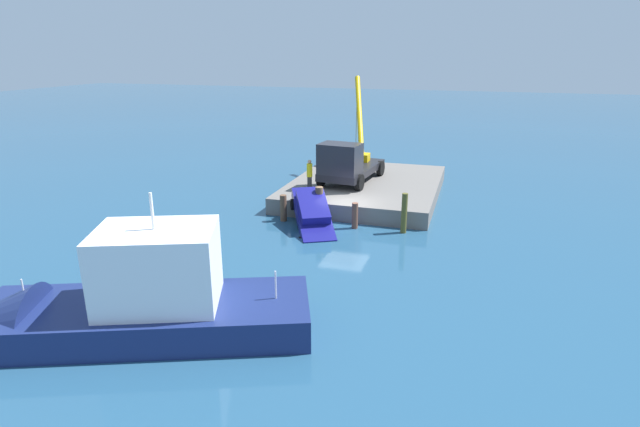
{
  "coord_description": "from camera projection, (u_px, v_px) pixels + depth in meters",
  "views": [
    {
      "loc": [
        26.03,
        6.63,
        9.07
      ],
      "look_at": [
        1.02,
        -1.16,
        0.58
      ],
      "focal_mm": 28.31,
      "sensor_mm": 36.0,
      "label": 1
    }
  ],
  "objects": [
    {
      "name": "piling_near",
      "position": [
        283.0,
        208.0,
        27.97
      ],
      "size": [
        0.37,
        0.37,
        1.48
      ],
      "primitive_type": "cylinder",
      "color": "brown",
      "rests_on": "ground"
    },
    {
      "name": "salvaged_car",
      "position": [
        313.0,
        215.0,
        26.84
      ],
      "size": [
        4.71,
        3.58,
        2.63
      ],
      "color": "navy",
      "rests_on": "ground"
    },
    {
      "name": "dock_worker",
      "position": [
        310.0,
        174.0,
        30.55
      ],
      "size": [
        0.34,
        0.34,
        1.84
      ],
      "color": "#2F2F2F",
      "rests_on": "dock"
    },
    {
      "name": "moored_yacht",
      "position": [
        99.0,
        320.0,
        16.74
      ],
      "size": [
        7.87,
        13.06,
        6.47
      ],
      "color": "navy",
      "rests_on": "ground"
    },
    {
      "name": "piling_mid",
      "position": [
        319.0,
        205.0,
        27.48
      ],
      "size": [
        0.42,
        0.42,
        2.06
      ],
      "primitive_type": "cylinder",
      "color": "brown",
      "rests_on": "ground"
    },
    {
      "name": "piling_far",
      "position": [
        355.0,
        216.0,
        26.8
      ],
      "size": [
        0.33,
        0.33,
        1.4
      ],
      "primitive_type": "cylinder",
      "color": "brown",
      "rests_on": "ground"
    },
    {
      "name": "ground",
      "position": [
        345.0,
        220.0,
        28.32
      ],
      "size": [
        200.0,
        200.0,
        0.0
      ],
      "primitive_type": "plane",
      "color": "navy"
    },
    {
      "name": "piling_end",
      "position": [
        404.0,
        213.0,
        26.02
      ],
      "size": [
        0.3,
        0.3,
        2.13
      ],
      "primitive_type": "cylinder",
      "color": "brown",
      "rests_on": "ground"
    },
    {
      "name": "dock",
      "position": [
        366.0,
        188.0,
        33.07
      ],
      "size": [
        11.74,
        9.23,
        0.97
      ],
      "primitive_type": "cube",
      "color": "slate",
      "rests_on": "ground"
    },
    {
      "name": "crane_truck",
      "position": [
        348.0,
        162.0,
        31.93
      ],
      "size": [
        9.87,
        3.42,
        6.33
      ],
      "color": "black",
      "rests_on": "dock"
    }
  ]
}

